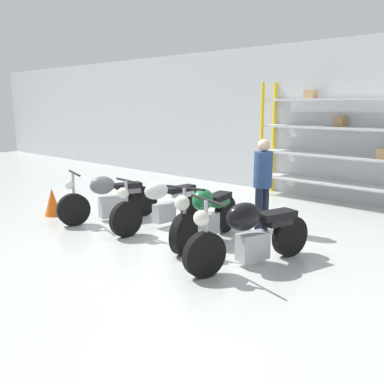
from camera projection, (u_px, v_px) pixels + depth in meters
ground_plane at (176, 236)px, 7.18m from camera, size 30.00×30.00×0.00m
back_wall at (309, 121)px, 10.07m from camera, size 30.00×0.08×3.60m
shelving_rack at (342, 141)px, 9.24m from camera, size 3.85×0.63×2.69m
motorcycle_grey at (109, 199)px, 8.07m from camera, size 0.87×1.90×0.98m
motorcycle_white at (162, 204)px, 7.59m from camera, size 0.60×2.15×0.96m
motorcycle_green at (206, 214)px, 6.80m from camera, size 0.70×1.96×1.01m
motorcycle_black at (250, 232)px, 5.78m from camera, size 0.89×2.05×1.02m
person_browsing at (263, 178)px, 7.31m from camera, size 0.34×0.34×1.60m
traffic_cone at (52, 202)px, 8.48m from camera, size 0.32×0.32×0.55m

